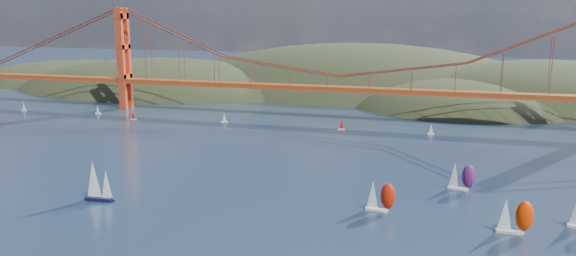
# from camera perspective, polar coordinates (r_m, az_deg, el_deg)

# --- Properties ---
(headlands) EXTENTS (725.00, 225.00, 96.00)m
(headlands) POSITION_cam_1_polar(r_m,az_deg,el_deg) (375.20, 14.81, 1.34)
(headlands) COLOR black
(headlands) RESTS_ON ground
(bridge) EXTENTS (552.00, 12.00, 55.00)m
(bridge) POSITION_cam_1_polar(r_m,az_deg,el_deg) (277.26, 4.89, 7.40)
(bridge) COLOR #893711
(bridge) RESTS_ON ground
(sloop_navy) EXTENTS (8.44, 4.96, 12.92)m
(sloop_navy) POSITION_cam_1_polar(r_m,az_deg,el_deg) (170.24, -18.80, -5.18)
(sloop_navy) COLOR black
(sloop_navy) RESTS_ON ground
(racer_0) EXTENTS (8.22, 3.71, 9.30)m
(racer_0) POSITION_cam_1_polar(r_m,az_deg,el_deg) (155.47, 9.31, -6.81)
(racer_0) COLOR white
(racer_0) RESTS_ON ground
(racer_1) EXTENTS (8.47, 3.41, 9.78)m
(racer_1) POSITION_cam_1_polar(r_m,az_deg,el_deg) (149.25, 22.02, -8.27)
(racer_1) COLOR silver
(racer_1) RESTS_ON ground
(racer_rwb) EXTENTS (8.18, 4.16, 9.20)m
(racer_rwb) POSITION_cam_1_polar(r_m,az_deg,el_deg) (178.96, 17.18, -4.70)
(racer_rwb) COLOR silver
(racer_rwb) RESTS_ON ground
(distant_boat_0) EXTENTS (3.00, 2.00, 4.70)m
(distant_boat_0) POSITION_cam_1_polar(r_m,az_deg,el_deg) (337.32, -25.25, 2.00)
(distant_boat_0) COLOR silver
(distant_boat_0) RESTS_ON ground
(distant_boat_1) EXTENTS (3.00, 2.00, 4.70)m
(distant_boat_1) POSITION_cam_1_polar(r_m,az_deg,el_deg) (312.67, -18.77, 1.81)
(distant_boat_1) COLOR silver
(distant_boat_1) RESTS_ON ground
(distant_boat_2) EXTENTS (3.00, 2.00, 4.70)m
(distant_boat_2) POSITION_cam_1_polar(r_m,az_deg,el_deg) (290.67, -15.46, 1.29)
(distant_boat_2) COLOR silver
(distant_boat_2) RESTS_ON ground
(distant_boat_3) EXTENTS (3.00, 2.00, 4.70)m
(distant_boat_3) POSITION_cam_1_polar(r_m,az_deg,el_deg) (275.02, -6.48, 1.06)
(distant_boat_3) COLOR silver
(distant_boat_3) RESTS_ON ground
(distant_boat_8) EXTENTS (3.00, 2.00, 4.70)m
(distant_boat_8) POSITION_cam_1_polar(r_m,az_deg,el_deg) (254.31, 14.32, -0.13)
(distant_boat_8) COLOR silver
(distant_boat_8) RESTS_ON ground
(distant_boat_9) EXTENTS (3.00, 2.00, 4.70)m
(distant_boat_9) POSITION_cam_1_polar(r_m,az_deg,el_deg) (258.06, 5.47, 0.36)
(distant_boat_9) COLOR silver
(distant_boat_9) RESTS_ON ground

